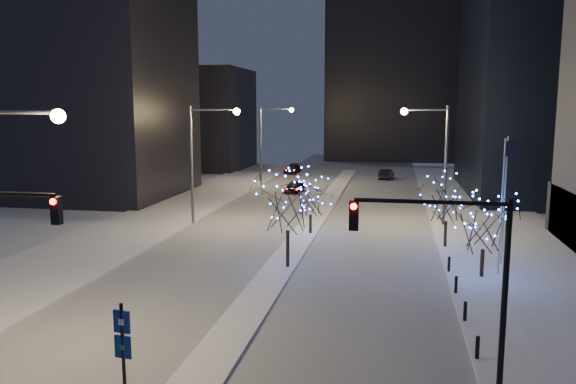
% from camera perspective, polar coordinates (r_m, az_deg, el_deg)
% --- Properties ---
extents(road, '(20.00, 130.00, 0.02)m').
position_cam_1_polar(road, '(54.12, 3.36, -1.93)').
color(road, '#A0A4AE').
rests_on(road, ground).
extents(median, '(2.00, 80.00, 0.15)m').
position_cam_1_polar(median, '(49.25, 2.61, -2.90)').
color(median, white).
rests_on(median, ground).
extents(east_sidewalk, '(10.00, 90.00, 0.15)m').
position_cam_1_polar(east_sidewalk, '(39.89, 22.41, -6.31)').
color(east_sidewalk, white).
rests_on(east_sidewalk, ground).
extents(west_sidewalk, '(8.00, 90.00, 0.15)m').
position_cam_1_polar(west_sidewalk, '(44.23, -17.67, -4.63)').
color(west_sidewalk, white).
rests_on(west_sidewalk, ground).
extents(filler_west_near, '(22.00, 18.00, 24.00)m').
position_cam_1_polar(filler_west_near, '(67.48, -20.61, 9.85)').
color(filler_west_near, black).
rests_on(filler_west_near, ground).
extents(filler_west_far, '(18.00, 16.00, 16.00)m').
position_cam_1_polar(filler_west_far, '(93.72, -9.81, 7.32)').
color(filler_west_far, black).
rests_on(filler_west_far, ground).
extents(horizon_block, '(24.00, 14.00, 42.00)m').
position_cam_1_polar(horizon_block, '(110.34, 10.61, 14.24)').
color(horizon_block, black).
rests_on(horizon_block, ground).
extents(street_lamp_w_mid, '(4.40, 0.56, 10.00)m').
position_cam_1_polar(street_lamp_w_mid, '(47.58, -8.60, 4.42)').
color(street_lamp_w_mid, '#595E66').
rests_on(street_lamp_w_mid, ground).
extents(street_lamp_w_far, '(4.40, 0.56, 10.00)m').
position_cam_1_polar(street_lamp_w_far, '(71.61, -1.96, 5.88)').
color(street_lamp_w_far, '#595E66').
rests_on(street_lamp_w_far, ground).
extents(street_lamp_east, '(3.90, 0.56, 10.00)m').
position_cam_1_polar(street_lamp_east, '(48.02, 14.70, 4.21)').
color(street_lamp_east, '#595E66').
rests_on(street_lamp_east, ground).
extents(traffic_signal_east, '(5.26, 0.43, 7.00)m').
position_cam_1_polar(traffic_signal_east, '(19.58, 16.79, -6.97)').
color(traffic_signal_east, black).
rests_on(traffic_signal_east, ground).
extents(flagpoles, '(1.35, 2.60, 8.00)m').
position_cam_1_polar(flagpoles, '(36.00, 21.16, -0.11)').
color(flagpoles, silver).
rests_on(flagpoles, east_sidewalk).
extents(bollards, '(0.16, 12.16, 0.90)m').
position_cam_1_polar(bollards, '(29.49, 17.09, -10.16)').
color(bollards, black).
rests_on(bollards, east_sidewalk).
extents(car_near, '(2.12, 4.31, 1.41)m').
position_cam_1_polar(car_near, '(65.58, 0.68, 0.55)').
color(car_near, black).
rests_on(car_near, ground).
extents(car_mid, '(2.15, 4.46, 1.41)m').
position_cam_1_polar(car_mid, '(79.06, 9.95, 1.80)').
color(car_mid, black).
rests_on(car_mid, ground).
extents(car_far, '(2.15, 4.75, 1.35)m').
position_cam_1_polar(car_far, '(84.84, 0.46, 2.37)').
color(car_far, black).
rests_on(car_far, ground).
extents(holiday_tree_median_near, '(5.36, 5.36, 5.91)m').
position_cam_1_polar(holiday_tree_median_near, '(34.09, -0.04, -1.22)').
color(holiday_tree_median_near, black).
rests_on(holiday_tree_median_near, median).
extents(holiday_tree_median_far, '(4.00, 4.00, 4.27)m').
position_cam_1_polar(holiday_tree_median_far, '(43.59, 2.31, -0.66)').
color(holiday_tree_median_far, black).
rests_on(holiday_tree_median_far, median).
extents(holiday_tree_plaza_near, '(4.34, 4.34, 4.97)m').
position_cam_1_polar(holiday_tree_plaza_near, '(34.14, 19.30, -3.04)').
color(holiday_tree_plaza_near, black).
rests_on(holiday_tree_plaza_near, east_sidewalk).
extents(holiday_tree_plaza_far, '(5.22, 5.22, 5.07)m').
position_cam_1_polar(holiday_tree_plaza_far, '(40.75, 15.84, -0.83)').
color(holiday_tree_plaza_far, black).
rests_on(holiday_tree_plaza_far, east_sidewalk).
extents(wayfinding_sign, '(0.62, 0.17, 3.45)m').
position_cam_1_polar(wayfinding_sign, '(20.25, -16.45, -14.35)').
color(wayfinding_sign, black).
rests_on(wayfinding_sign, ground).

